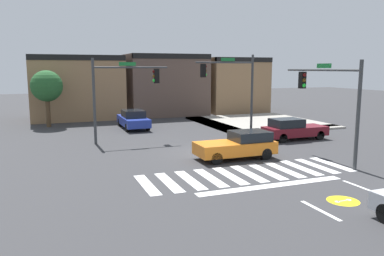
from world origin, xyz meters
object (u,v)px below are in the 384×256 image
at_px(roadside_tree, 47,86).
at_px(car_blue, 133,119).
at_px(car_maroon, 293,129).
at_px(car_orange, 238,145).
at_px(traffic_signal_northeast, 232,81).
at_px(traffic_signal_southeast, 329,92).
at_px(traffic_signal_northwest, 123,86).

bearing_deg(roadside_tree, car_blue, -27.61).
bearing_deg(car_blue, car_maroon, 46.14).
bearing_deg(car_orange, car_blue, -76.02).
height_order(traffic_signal_northeast, car_maroon, traffic_signal_northeast).
distance_m(traffic_signal_northeast, car_blue, 8.65).
xyz_separation_m(traffic_signal_southeast, car_blue, (-7.22, 14.32, -2.89)).
height_order(traffic_signal_northeast, roadside_tree, traffic_signal_northeast).
bearing_deg(traffic_signal_southeast, traffic_signal_northeast, 5.47).
distance_m(traffic_signal_southeast, roadside_tree, 22.31).
bearing_deg(traffic_signal_northwest, traffic_signal_northeast, 3.41).
bearing_deg(traffic_signal_northeast, traffic_signal_northwest, 3.41).
height_order(car_orange, car_blue, car_blue).
bearing_deg(car_orange, car_maroon, -149.57).
distance_m(traffic_signal_southeast, car_orange, 5.45).
relative_size(car_orange, roadside_tree, 0.92).
relative_size(traffic_signal_northeast, car_maroon, 1.33).
bearing_deg(traffic_signal_northeast, roadside_tree, -33.13).
xyz_separation_m(car_maroon, car_blue, (-9.12, 8.76, 0.01)).
distance_m(car_blue, roadside_tree, 7.68).
xyz_separation_m(traffic_signal_northeast, car_blue, (-6.32, 4.96, -3.19)).
distance_m(traffic_signal_southeast, car_maroon, 6.55).
bearing_deg(car_orange, traffic_signal_northeast, -113.89).
bearing_deg(roadside_tree, traffic_signal_northwest, -62.35).
relative_size(traffic_signal_southeast, traffic_signal_northwest, 1.06).
xyz_separation_m(traffic_signal_southeast, traffic_signal_northeast, (-0.90, 9.36, 0.31)).
relative_size(traffic_signal_southeast, traffic_signal_northeast, 0.99).
xyz_separation_m(traffic_signal_northeast, car_orange, (-3.26, -7.36, -3.21)).
xyz_separation_m(traffic_signal_northeast, traffic_signal_northwest, (-8.12, -0.48, -0.23)).
height_order(traffic_signal_northwest, roadside_tree, traffic_signal_northwest).
xyz_separation_m(traffic_signal_northwest, roadside_tree, (-4.61, 8.79, -0.35)).
bearing_deg(traffic_signal_northeast, traffic_signal_southeast, 95.47).
distance_m(traffic_signal_northwest, car_orange, 8.93).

